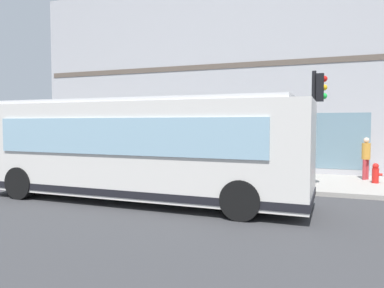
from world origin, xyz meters
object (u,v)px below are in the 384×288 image
(city_bus_nearside, at_px, (140,150))
(fire_hydrant, at_px, (376,173))
(traffic_light_near_corner, at_px, (317,107))
(pedestrian_walking_along_curb, at_px, (366,156))
(pedestrian_by_light_pole, at_px, (242,156))
(pedestrian_near_building_entrance, at_px, (59,150))
(newspaper_vending_box, at_px, (173,161))

(city_bus_nearside, height_order, fire_hydrant, city_bus_nearside)
(traffic_light_near_corner, distance_m, pedestrian_walking_along_curb, 3.90)
(city_bus_nearside, height_order, pedestrian_by_light_pole, city_bus_nearside)
(pedestrian_near_building_entrance, bearing_deg, newspaper_vending_box, -74.89)
(city_bus_nearside, relative_size, pedestrian_by_light_pole, 6.50)
(pedestrian_walking_along_curb, bearing_deg, pedestrian_by_light_pole, 102.03)
(traffic_light_near_corner, xyz_separation_m, newspaper_vending_box, (2.76, 6.41, -2.28))
(traffic_light_near_corner, bearing_deg, newspaper_vending_box, 66.67)
(fire_hydrant, height_order, pedestrian_near_building_entrance, pedestrian_near_building_entrance)
(city_bus_nearside, relative_size, newspaper_vending_box, 11.19)
(pedestrian_near_building_entrance, bearing_deg, fire_hydrant, -86.39)
(city_bus_nearside, bearing_deg, fire_hydrant, -53.70)
(traffic_light_near_corner, bearing_deg, city_bus_nearside, 120.53)
(newspaper_vending_box, bearing_deg, city_bus_nearside, -166.07)
(newspaper_vending_box, bearing_deg, pedestrian_walking_along_curb, -88.35)
(fire_hydrant, bearing_deg, pedestrian_by_light_pole, 92.27)
(pedestrian_by_light_pole, xyz_separation_m, pedestrian_walking_along_curb, (1.00, -4.68, 0.06))
(pedestrian_by_light_pole, bearing_deg, city_bus_nearside, 157.46)
(pedestrian_near_building_entrance, bearing_deg, pedestrian_by_light_pole, -85.63)
(pedestrian_near_building_entrance, xyz_separation_m, newspaper_vending_box, (1.43, -5.31, -0.47))
(city_bus_nearside, xyz_separation_m, pedestrian_near_building_entrance, (4.28, 6.73, -0.48))
(pedestrian_walking_along_curb, bearing_deg, fire_hydrant, -161.59)
(pedestrian_near_building_entrance, distance_m, newspaper_vending_box, 5.52)
(fire_hydrant, relative_size, newspaper_vending_box, 0.82)
(pedestrian_near_building_entrance, relative_size, pedestrian_walking_along_curb, 0.98)
(pedestrian_by_light_pole, height_order, pedestrian_walking_along_curb, pedestrian_walking_along_curb)
(traffic_light_near_corner, distance_m, pedestrian_near_building_entrance, 11.93)
(traffic_light_near_corner, bearing_deg, pedestrian_by_light_pole, 55.76)
(traffic_light_near_corner, relative_size, newspaper_vending_box, 4.35)
(fire_hydrant, xyz_separation_m, newspaper_vending_box, (0.57, 8.42, 0.09))
(fire_hydrant, xyz_separation_m, pedestrian_walking_along_curb, (0.80, 0.27, 0.58))
(traffic_light_near_corner, bearing_deg, fire_hydrant, -42.42)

